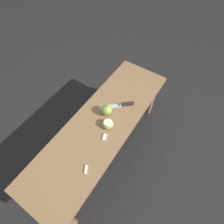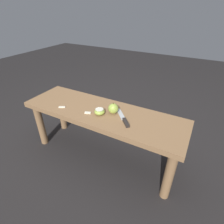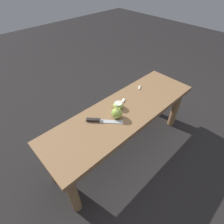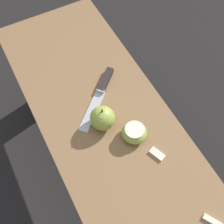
{
  "view_description": "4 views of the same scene",
  "coord_description": "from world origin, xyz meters",
  "px_view_note": "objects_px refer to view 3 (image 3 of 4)",
  "views": [
    {
      "loc": [
        0.47,
        0.4,
        1.52
      ],
      "look_at": [
        -0.1,
        0.02,
        0.5
      ],
      "focal_mm": 28.0,
      "sensor_mm": 36.0,
      "label": 1
    },
    {
      "loc": [
        -0.63,
        0.99,
        1.18
      ],
      "look_at": [
        -0.1,
        0.02,
        0.5
      ],
      "focal_mm": 28.0,
      "sensor_mm": 36.0,
      "label": 2
    },
    {
      "loc": [
        -0.74,
        -0.65,
        1.33
      ],
      "look_at": [
        -0.1,
        0.02,
        0.5
      ],
      "focal_mm": 28.0,
      "sensor_mm": 36.0,
      "label": 3
    },
    {
      "loc": [
        0.34,
        -0.21,
        1.34
      ],
      "look_at": [
        -0.1,
        0.02,
        0.5
      ],
      "focal_mm": 50.0,
      "sensor_mm": 36.0,
      "label": 4
    }
  ],
  "objects_px": {
    "wooden_bench": "(123,117)",
    "apple_cut": "(118,105)",
    "knife": "(99,121)",
    "apple_whole": "(117,113)"
  },
  "relations": [
    {
      "from": "wooden_bench",
      "to": "apple_cut",
      "type": "relative_size",
      "value": 16.85
    },
    {
      "from": "wooden_bench",
      "to": "knife",
      "type": "bearing_deg",
      "value": 169.76
    },
    {
      "from": "wooden_bench",
      "to": "apple_cut",
      "type": "bearing_deg",
      "value": 101.4
    },
    {
      "from": "knife",
      "to": "apple_cut",
      "type": "distance_m",
      "value": 0.2
    },
    {
      "from": "wooden_bench",
      "to": "apple_cut",
      "type": "height_order",
      "value": "apple_cut"
    },
    {
      "from": "wooden_bench",
      "to": "knife",
      "type": "relative_size",
      "value": 6.31
    },
    {
      "from": "apple_cut",
      "to": "apple_whole",
      "type": "bearing_deg",
      "value": -140.59
    },
    {
      "from": "apple_cut",
      "to": "knife",
      "type": "bearing_deg",
      "value": -176.71
    },
    {
      "from": "knife",
      "to": "apple_whole",
      "type": "height_order",
      "value": "apple_whole"
    },
    {
      "from": "wooden_bench",
      "to": "apple_cut",
      "type": "xyz_separation_m",
      "value": [
        -0.01,
        0.05,
        0.1
      ]
    }
  ]
}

